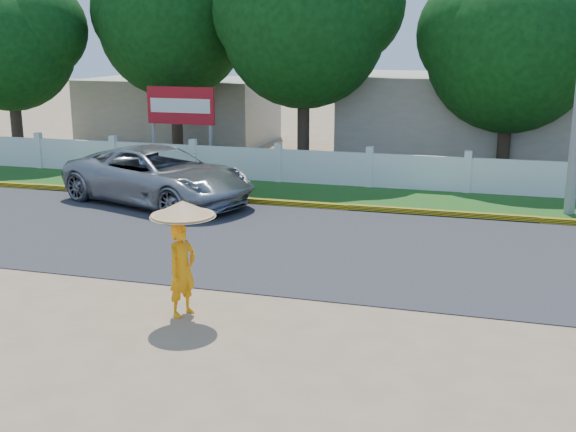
# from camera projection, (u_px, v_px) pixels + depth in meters

# --- Properties ---
(ground) EXTENTS (120.00, 120.00, 0.00)m
(ground) POSITION_uv_depth(u_px,v_px,m) (256.00, 316.00, 12.42)
(ground) COLOR #9E8460
(ground) RESTS_ON ground
(road) EXTENTS (60.00, 7.00, 0.02)m
(road) POSITION_uv_depth(u_px,v_px,m) (318.00, 245.00, 16.60)
(road) COLOR #38383A
(road) RESTS_ON ground
(grass_verge) EXTENTS (60.00, 3.50, 0.03)m
(grass_verge) POSITION_uv_depth(u_px,v_px,m) (360.00, 197.00, 21.49)
(grass_verge) COLOR #2D601E
(grass_verge) RESTS_ON ground
(curb) EXTENTS (40.00, 0.18, 0.16)m
(curb) POSITION_uv_depth(u_px,v_px,m) (349.00, 207.00, 19.89)
(curb) COLOR yellow
(curb) RESTS_ON ground
(fence) EXTENTS (40.00, 0.10, 1.10)m
(fence) POSITION_uv_depth(u_px,v_px,m) (369.00, 170.00, 22.71)
(fence) COLOR silver
(fence) RESTS_ON ground
(building_near) EXTENTS (10.00, 6.00, 3.20)m
(building_near) POSITION_uv_depth(u_px,v_px,m) (477.00, 117.00, 27.97)
(building_near) COLOR #B7AD99
(building_near) RESTS_ON ground
(building_far) EXTENTS (8.00, 5.00, 2.80)m
(building_far) POSITION_uv_depth(u_px,v_px,m) (180.00, 110.00, 32.47)
(building_far) COLOR #B7AD99
(building_far) RESTS_ON ground
(vehicle) EXTENTS (6.37, 4.41, 1.62)m
(vehicle) POSITION_uv_depth(u_px,v_px,m) (159.00, 176.00, 20.53)
(vehicle) COLOR #909497
(vehicle) RESTS_ON ground
(monk_with_parasol) EXTENTS (1.11, 1.11, 2.03)m
(monk_with_parasol) POSITION_uv_depth(u_px,v_px,m) (182.00, 241.00, 12.18)
(monk_with_parasol) COLOR orange
(monk_with_parasol) RESTS_ON ground
(billboard) EXTENTS (2.50, 0.13, 2.95)m
(billboard) POSITION_uv_depth(u_px,v_px,m) (181.00, 110.00, 25.21)
(billboard) COLOR gray
(billboard) RESTS_ON ground
(tree_row) EXTENTS (34.68, 7.55, 8.59)m
(tree_row) POSITION_uv_depth(u_px,v_px,m) (424.00, 28.00, 24.16)
(tree_row) COLOR #473828
(tree_row) RESTS_ON ground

